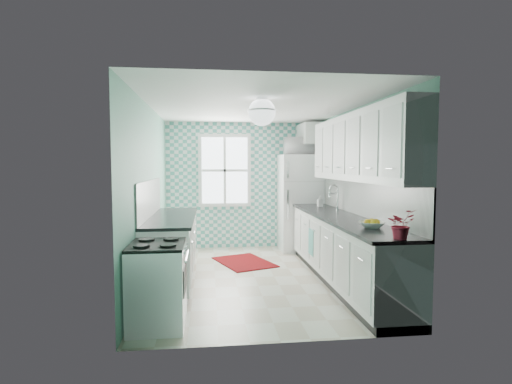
{
  "coord_description": "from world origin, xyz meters",
  "views": [
    {
      "loc": [
        -0.66,
        -5.78,
        1.67
      ],
      "look_at": [
        0.05,
        0.25,
        1.25
      ],
      "focal_mm": 28.0,
      "sensor_mm": 36.0,
      "label": 1
    }
  ],
  "objects": [
    {
      "name": "base_cabinets_left",
      "position": [
        -1.2,
        -0.07,
        0.45
      ],
      "size": [
        0.6,
        2.15,
        0.9
      ],
      "primitive_type": "cube",
      "color": "white",
      "rests_on": "floor"
    },
    {
      "name": "accent_wall",
      "position": [
        0.0,
        2.19,
        1.25
      ],
      "size": [
        3.0,
        0.01,
        2.5
      ],
      "primitive_type": "cube",
      "color": "teal",
      "rests_on": "wall_back"
    },
    {
      "name": "microwave",
      "position": [
        1.11,
        1.82,
        2.02
      ],
      "size": [
        0.61,
        0.42,
        0.33
      ],
      "primitive_type": "imported",
      "rotation": [
        0.0,
        0.0,
        3.16
      ],
      "color": "silver",
      "rests_on": "fridge"
    },
    {
      "name": "upper_cabinet_fridge",
      "position": [
        1.3,
        1.83,
        2.25
      ],
      "size": [
        0.4,
        0.74,
        0.4
      ],
      "primitive_type": "cube",
      "color": "silver",
      "rests_on": "wall_right"
    },
    {
      "name": "sink",
      "position": [
        1.2,
        0.44,
        0.93
      ],
      "size": [
        0.56,
        0.47,
        0.53
      ],
      "rotation": [
        0.0,
        0.0,
        0.02
      ],
      "color": "silver",
      "rests_on": "countertop_right"
    },
    {
      "name": "ceiling_light",
      "position": [
        0.0,
        -0.8,
        2.32
      ],
      "size": [
        0.34,
        0.34,
        0.35
      ],
      "color": "silver",
      "rests_on": "ceiling"
    },
    {
      "name": "countertop_left",
      "position": [
        -1.19,
        -0.07,
        0.92
      ],
      "size": [
        0.63,
        2.15,
        0.04
      ],
      "primitive_type": "cube",
      "color": "black",
      "rests_on": "base_cabinets_left"
    },
    {
      "name": "backsplash_right",
      "position": [
        1.49,
        -0.4,
        1.2
      ],
      "size": [
        0.02,
        3.6,
        0.51
      ],
      "primitive_type": "cube",
      "color": "white",
      "rests_on": "wall_right"
    },
    {
      "name": "window",
      "position": [
        -0.35,
        2.16,
        1.55
      ],
      "size": [
        1.04,
        0.05,
        1.44
      ],
      "color": "white",
      "rests_on": "wall_back"
    },
    {
      "name": "upper_cabinets_right",
      "position": [
        1.33,
        -0.6,
        1.9
      ],
      "size": [
        0.33,
        3.2,
        0.9
      ],
      "primitive_type": "cube",
      "color": "silver",
      "rests_on": "wall_right"
    },
    {
      "name": "fruit_bowl",
      "position": [
        1.2,
        -1.4,
        0.98
      ],
      "size": [
        0.38,
        0.38,
        0.07
      ],
      "primitive_type": "imported",
      "rotation": [
        0.0,
        0.0,
        -0.34
      ],
      "color": "white",
      "rests_on": "countertop_right"
    },
    {
      "name": "stove",
      "position": [
        -1.2,
        -1.63,
        0.44
      ],
      "size": [
        0.56,
        0.7,
        0.84
      ],
      "rotation": [
        0.0,
        0.0,
        -0.06
      ],
      "color": "silver",
      "rests_on": "floor"
    },
    {
      "name": "rug",
      "position": [
        -0.08,
        0.89,
        0.01
      ],
      "size": [
        1.11,
        1.3,
        0.02
      ],
      "primitive_type": "cube",
      "rotation": [
        0.0,
        0.0,
        0.36
      ],
      "color": "maroon",
      "rests_on": "floor"
    },
    {
      "name": "wall_back",
      "position": [
        0.0,
        2.21,
        1.25
      ],
      "size": [
        3.0,
        0.02,
        2.5
      ],
      "primitive_type": "cube",
      "color": "#64A38D",
      "rests_on": "floor"
    },
    {
      "name": "countertop_right",
      "position": [
        1.19,
        -0.4,
        0.92
      ],
      "size": [
        0.63,
        3.6,
        0.04
      ],
      "primitive_type": "cube",
      "color": "black",
      "rests_on": "base_cabinets_right"
    },
    {
      "name": "base_cabinets_right",
      "position": [
        1.2,
        -0.4,
        0.45
      ],
      "size": [
        0.6,
        3.6,
        0.9
      ],
      "primitive_type": "cube",
      "color": "white",
      "rests_on": "floor"
    },
    {
      "name": "potted_plant",
      "position": [
        1.2,
        -2.1,
        1.09
      ],
      "size": [
        0.33,
        0.31,
        0.3
      ],
      "primitive_type": "imported",
      "rotation": [
        0.0,
        0.0,
        0.34
      ],
      "color": "#B10F25",
      "rests_on": "countertop_right"
    },
    {
      "name": "ceiling",
      "position": [
        0.0,
        0.0,
        2.51
      ],
      "size": [
        3.0,
        4.4,
        0.02
      ],
      "primitive_type": "cube",
      "color": "white",
      "rests_on": "wall_back"
    },
    {
      "name": "dish_towel",
      "position": [
        0.89,
        0.13,
        0.48
      ],
      "size": [
        0.03,
        0.26,
        0.39
      ],
      "primitive_type": "cube",
      "rotation": [
        0.0,
        0.0,
        -0.04
      ],
      "color": "#62AC9F",
      "rests_on": "base_cabinets_right"
    },
    {
      "name": "floor",
      "position": [
        0.0,
        0.0,
        -0.01
      ],
      "size": [
        3.0,
        4.4,
        0.02
      ],
      "primitive_type": "cube",
      "color": "beige",
      "rests_on": "ground"
    },
    {
      "name": "soap_bottle",
      "position": [
        1.25,
        0.92,
        1.03
      ],
      "size": [
        0.08,
        0.09,
        0.19
      ],
      "primitive_type": "imported",
      "rotation": [
        0.0,
        0.0,
        0.0
      ],
      "color": "#8B9DAB",
      "rests_on": "countertop_right"
    },
    {
      "name": "wall_front",
      "position": [
        0.0,
        -2.21,
        1.25
      ],
      "size": [
        3.0,
        0.02,
        2.5
      ],
      "primitive_type": "cube",
      "color": "#64A38D",
      "rests_on": "floor"
    },
    {
      "name": "wall_right",
      "position": [
        1.51,
        0.0,
        1.25
      ],
      "size": [
        0.02,
        4.4,
        2.5
      ],
      "primitive_type": "cube",
      "color": "#64A38D",
      "rests_on": "floor"
    },
    {
      "name": "fridge",
      "position": [
        1.11,
        1.82,
        0.93
      ],
      "size": [
        0.81,
        0.8,
        1.86
      ],
      "rotation": [
        0.0,
        0.0,
        0.03
      ],
      "color": "silver",
      "rests_on": "floor"
    },
    {
      "name": "backsplash_left",
      "position": [
        -1.49,
        -0.07,
        1.2
      ],
      "size": [
        0.02,
        2.15,
        0.51
      ],
      "primitive_type": "cube",
      "color": "white",
      "rests_on": "wall_left"
    },
    {
      "name": "wall_left",
      "position": [
        -1.51,
        0.0,
        1.25
      ],
      "size": [
        0.02,
        4.4,
        2.5
      ],
      "primitive_type": "cube",
      "color": "#64A38D",
      "rests_on": "floor"
    }
  ]
}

